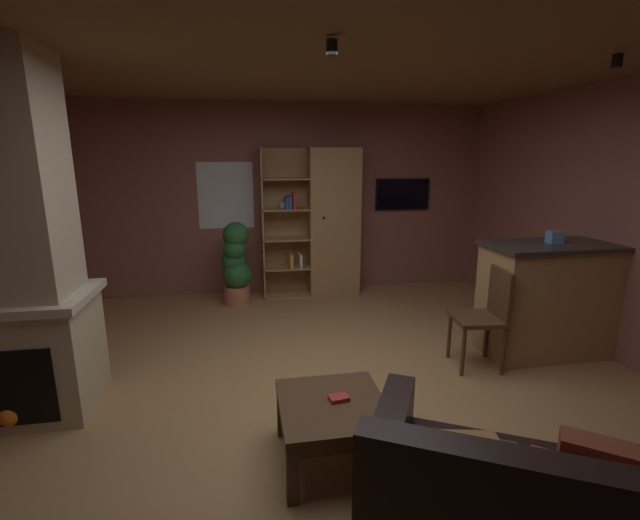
% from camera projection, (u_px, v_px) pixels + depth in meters
% --- Properties ---
extents(floor, '(5.61, 6.05, 0.02)m').
position_uv_depth(floor, '(329.00, 401.00, 3.46)').
color(floor, '#A37A4C').
rests_on(floor, ground).
extents(wall_back, '(5.73, 0.06, 2.60)m').
position_uv_depth(wall_back, '(287.00, 200.00, 6.09)').
color(wall_back, '#8E544C').
rests_on(wall_back, ground).
extents(ceiling, '(5.61, 6.05, 0.02)m').
position_uv_depth(ceiling, '(331.00, 44.00, 2.86)').
color(ceiling, brown).
extents(window_pane_back, '(0.74, 0.01, 0.89)m').
position_uv_depth(window_pane_back, '(226.00, 196.00, 5.90)').
color(window_pane_back, white).
extents(stone_fireplace, '(1.01, 0.78, 2.60)m').
position_uv_depth(stone_fireplace, '(9.00, 260.00, 3.07)').
color(stone_fireplace, '#BCAD8E').
rests_on(stone_fireplace, ground).
extents(bookshelf_cabinet, '(1.33, 0.41, 2.00)m').
position_uv_depth(bookshelf_cabinet, '(327.00, 223.00, 5.99)').
color(bookshelf_cabinet, '#A87F51').
rests_on(bookshelf_cabinet, ground).
extents(kitchen_bar_counter, '(1.46, 0.65, 1.09)m').
position_uv_depth(kitchen_bar_counter, '(557.00, 298.00, 4.21)').
color(kitchen_bar_counter, '#A87F51').
rests_on(kitchen_bar_counter, ground).
extents(tissue_box, '(0.14, 0.14, 0.11)m').
position_uv_depth(tissue_box, '(555.00, 237.00, 4.07)').
color(tissue_box, '#598CBF').
rests_on(tissue_box, kitchen_bar_counter).
extents(coffee_table, '(0.66, 0.70, 0.40)m').
position_uv_depth(coffee_table, '(333.00, 414.00, 2.70)').
color(coffee_table, '#4C331E').
rests_on(coffee_table, ground).
extents(table_book_0, '(0.13, 0.10, 0.03)m').
position_uv_depth(table_book_0, '(339.00, 398.00, 2.71)').
color(table_book_0, '#B22D2D').
rests_on(table_book_0, coffee_table).
extents(dining_chair, '(0.47, 0.47, 0.92)m').
position_uv_depth(dining_chair, '(487.00, 311.00, 3.91)').
color(dining_chair, '#4C331E').
rests_on(dining_chair, ground).
extents(potted_floor_plant, '(0.38, 0.38, 1.09)m').
position_uv_depth(potted_floor_plant, '(236.00, 264.00, 5.58)').
color(potted_floor_plant, '#B77051').
rests_on(potted_floor_plant, ground).
extents(wall_mounted_tv, '(0.80, 0.06, 0.45)m').
position_uv_depth(wall_mounted_tv, '(402.00, 194.00, 6.30)').
color(wall_mounted_tv, black).
extents(track_light_spot_1, '(0.07, 0.07, 0.09)m').
position_uv_depth(track_light_spot_1, '(332.00, 47.00, 2.63)').
color(track_light_spot_1, black).
extents(track_light_spot_2, '(0.07, 0.07, 0.09)m').
position_uv_depth(track_light_spot_2, '(617.00, 61.00, 3.00)').
color(track_light_spot_2, black).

